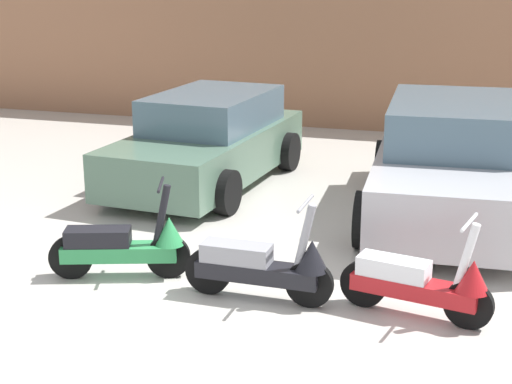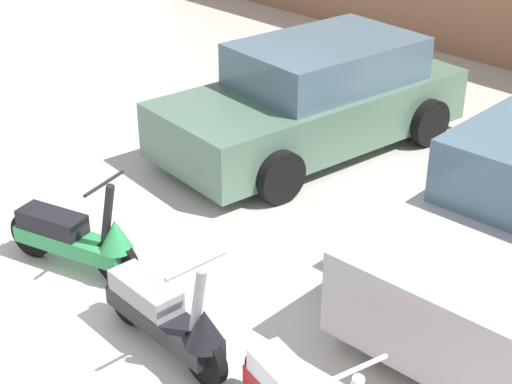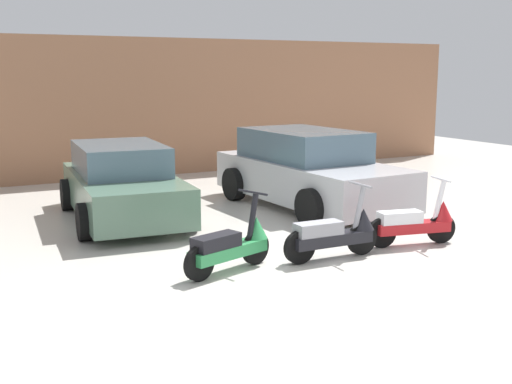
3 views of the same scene
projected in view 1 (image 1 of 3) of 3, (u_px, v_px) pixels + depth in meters
ground_plane at (182, 322)px, 7.11m from camera, size 28.00×28.00×0.00m
wall_back at (357, 41)px, 14.75m from camera, size 19.60×0.12×3.39m
scooter_front_left at (125, 245)px, 8.01m from camera, size 1.40×0.71×1.01m
scooter_front_right at (264, 265)px, 7.46m from camera, size 1.48×0.53×1.03m
scooter_front_center at (422, 282)px, 7.09m from camera, size 1.42×0.59×1.00m
car_rear_left at (209, 141)px, 11.38m from camera, size 2.12×4.00×1.32m
car_rear_center at (452, 163)px, 9.87m from camera, size 2.29×4.41×1.46m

